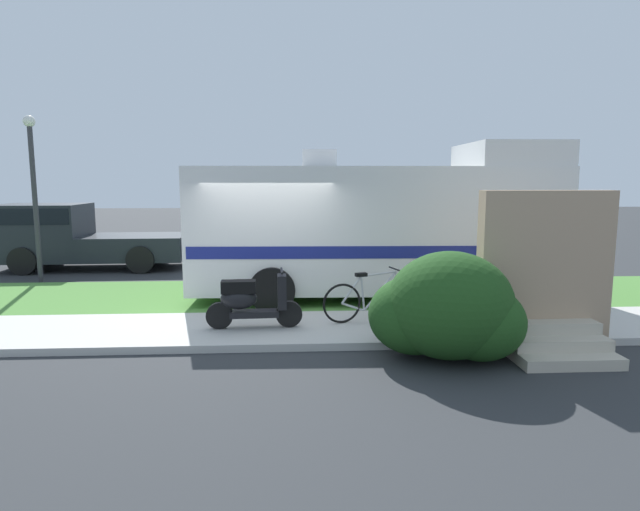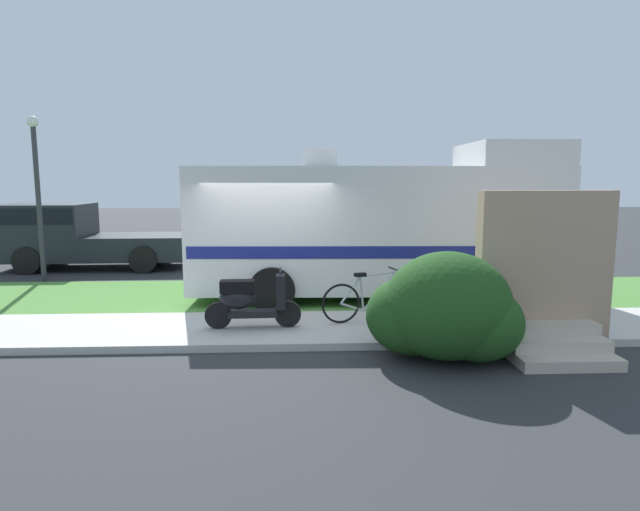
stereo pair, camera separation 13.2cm
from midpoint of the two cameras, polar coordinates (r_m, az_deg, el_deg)
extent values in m
plane|color=#2D3033|center=(10.22, -5.26, -6.39)|extent=(80.00, 80.00, 0.00)
cube|color=beige|center=(9.04, -5.62, -7.92)|extent=(24.00, 2.00, 0.12)
cube|color=#4C8438|center=(11.67, -4.92, -4.36)|extent=(24.00, 3.40, 0.08)
cube|color=silver|center=(11.41, 6.02, 3.05)|extent=(7.61, 2.73, 2.51)
cube|color=silver|center=(12.06, 20.02, 10.05)|extent=(1.87, 2.42, 0.50)
cube|color=navy|center=(11.45, 6.00, 1.17)|extent=(7.46, 2.74, 0.24)
cube|color=black|center=(12.40, 23.60, 4.86)|extent=(0.15, 2.12, 0.90)
cube|color=silver|center=(11.30, 0.34, 10.34)|extent=(0.72, 0.62, 0.36)
cylinder|color=black|center=(13.18, 15.47, -1.37)|extent=(0.91, 0.31, 0.90)
cylinder|color=black|center=(10.95, 18.96, -3.41)|extent=(0.91, 0.31, 0.90)
cylinder|color=black|center=(12.68, -4.04, -1.47)|extent=(0.91, 0.31, 0.90)
cylinder|color=black|center=(10.33, -4.79, -3.67)|extent=(0.91, 0.31, 0.90)
cylinder|color=black|center=(8.92, -3.04, -6.26)|extent=(0.44, 0.12, 0.44)
cylinder|color=black|center=(8.96, -10.42, -6.33)|extent=(0.44, 0.12, 0.44)
cube|color=black|center=(8.92, -6.74, -6.18)|extent=(0.81, 0.32, 0.10)
cube|color=black|center=(8.83, -8.43, -3.30)|extent=(0.57, 0.28, 0.20)
ellipsoid|color=black|center=(8.87, -8.40, -4.56)|extent=(0.61, 0.33, 0.36)
cube|color=black|center=(8.83, -3.81, -3.88)|extent=(0.15, 0.33, 0.56)
cylinder|color=black|center=(8.77, -3.83, -1.64)|extent=(0.06, 0.50, 0.04)
sphere|color=white|center=(8.80, -3.82, -2.73)|extent=(0.12, 0.12, 0.12)
torus|color=black|center=(9.51, 8.86, -4.67)|extent=(0.68, 0.21, 0.69)
torus|color=black|center=(9.10, 2.68, -5.16)|extent=(0.68, 0.21, 0.69)
cylinder|color=silver|center=(9.31, 6.78, -3.81)|extent=(0.60, 0.19, 0.68)
cylinder|color=silver|center=(9.20, 4.91, -4.10)|extent=(0.11, 0.06, 0.61)
cylinder|color=silver|center=(9.24, 6.62, -1.99)|extent=(0.64, 0.20, 0.09)
cylinder|color=silver|center=(9.18, 3.89, -5.54)|extent=(0.42, 0.14, 0.19)
cylinder|color=silver|center=(9.11, 3.71, -3.71)|extent=(0.37, 0.13, 0.47)
cylinder|color=silver|center=(9.44, 8.66, -3.21)|extent=(0.13, 0.06, 0.51)
cube|color=black|center=(9.12, 4.75, -2.07)|extent=(0.22, 0.15, 0.06)
cylinder|color=black|center=(9.37, 8.45, -1.49)|extent=(0.16, 0.51, 0.03)
cube|color=#1E2328|center=(17.18, -27.04, 2.29)|extent=(2.38, 1.97, 1.60)
cube|color=black|center=(17.14, -27.14, 3.94)|extent=(2.26, 1.99, 0.44)
cube|color=#1E2328|center=(16.39, -18.58, 0.91)|extent=(2.89, 1.99, 0.68)
cylinder|color=black|center=(16.49, -28.69, -0.47)|extent=(0.77, 0.26, 0.76)
cylinder|color=black|center=(18.16, -26.31, 0.38)|extent=(0.77, 0.26, 0.76)
cylinder|color=black|center=(15.46, -18.17, -0.39)|extent=(0.77, 0.26, 0.76)
cylinder|color=black|center=(17.22, -16.70, 0.51)|extent=(0.77, 0.26, 0.76)
cube|color=silver|center=(19.67, -0.07, 3.77)|extent=(2.61, 2.03, 1.58)
cube|color=black|center=(19.64, -0.07, 5.20)|extent=(2.48, 2.05, 0.44)
cube|color=silver|center=(19.77, -8.46, 2.58)|extent=(3.19, 2.04, 0.81)
cylinder|color=black|center=(20.70, 0.36, 2.07)|extent=(0.76, 0.24, 0.76)
cylinder|color=black|center=(18.78, 0.70, 1.45)|extent=(0.76, 0.24, 0.76)
cylinder|color=black|center=(20.79, -9.22, 1.99)|extent=(0.76, 0.24, 0.76)
cylinder|color=black|center=(18.88, -9.85, 1.37)|extent=(0.76, 0.24, 0.76)
cube|color=#BCB29E|center=(8.40, 24.68, -9.76)|extent=(1.40, 0.96, 0.16)
cube|color=#BCB29E|center=(8.49, 24.24, -8.42)|extent=(1.40, 0.64, 0.16)
cube|color=#BCB29E|center=(8.58, 23.82, -7.11)|extent=(1.40, 0.32, 0.16)
cube|color=tan|center=(8.69, 23.22, -1.50)|extent=(2.00, 0.30, 2.40)
ellipsoid|color=#1E4719|center=(7.70, 13.97, -5.22)|extent=(1.79, 1.61, 1.52)
ellipsoid|color=#1E4719|center=(7.80, 10.37, -6.30)|extent=(1.34, 1.21, 1.14)
ellipsoid|color=#1E4719|center=(7.76, 17.08, -6.95)|extent=(1.26, 1.13, 1.07)
cylinder|color=brown|center=(9.77, 20.23, -6.11)|extent=(0.06, 0.06, 0.23)
cylinder|color=brown|center=(9.73, 20.27, -5.31)|extent=(0.03, 0.03, 0.05)
cylinder|color=black|center=(9.73, 20.27, -5.14)|extent=(0.03, 0.03, 0.02)
cylinder|color=#333338|center=(14.89, -27.69, 4.73)|extent=(0.12, 0.12, 3.83)
sphere|color=silver|center=(14.95, -28.21, 12.54)|extent=(0.28, 0.28, 0.28)
camera|label=1|loc=(0.07, -89.63, 0.05)|focal=29.85mm
camera|label=2|loc=(0.07, 90.37, -0.05)|focal=29.85mm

